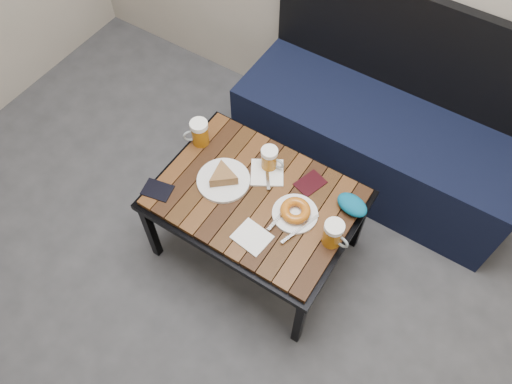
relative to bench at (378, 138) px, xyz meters
The scene contains 13 objects.
room_shell 1.94m from the bench, 91.06° to the right, with size 4.00×4.00×4.00m.
bench is the anchor object (origin of this frame).
cafe_table 0.79m from the bench, 109.46° to the right, with size 0.84×0.62×0.47m.
beer_mug_left 0.91m from the bench, 134.94° to the right, with size 0.11×0.11×0.13m.
beer_mug_centre 0.69m from the bench, 116.70° to the right, with size 0.11×0.07×0.11m.
beer_mug_right 0.80m from the bench, 81.91° to the right, with size 0.12×0.08×0.12m.
plate_pie 0.88m from the bench, 119.07° to the right, with size 0.23×0.23×0.06m.
plate_bagel 0.76m from the bench, 95.94° to the right, with size 0.19×0.24×0.05m.
napkin_left 0.70m from the bench, 114.71° to the right, with size 0.19×0.19×0.01m.
napkin_right 0.94m from the bench, 100.31° to the right, with size 0.15×0.13×0.01m.
passport_navy 1.13m from the bench, 123.65° to the right, with size 0.09×0.12×0.01m, color black.
passport_burgundy 0.60m from the bench, 99.94° to the right, with size 0.09×0.12×0.01m, color black.
knit_pouch 0.62m from the bench, 79.70° to the right, with size 0.14×0.09×0.06m, color #05497F.
Camera 1 is at (0.37, 0.10, 2.21)m, focal length 35.00 mm.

